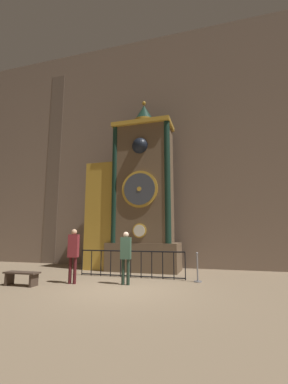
% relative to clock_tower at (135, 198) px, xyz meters
% --- Properties ---
extents(ground_plane, '(28.00, 28.00, 0.00)m').
position_rel_clock_tower_xyz_m(ground_plane, '(0.90, -4.03, -3.40)').
color(ground_plane, '#847056').
extents(cathedral_back_wall, '(24.00, 0.32, 13.07)m').
position_rel_clock_tower_xyz_m(cathedral_back_wall, '(0.81, 1.54, 3.13)').
color(cathedral_back_wall, '#7A6656').
rests_on(cathedral_back_wall, ground_plane).
extents(clock_tower, '(4.48, 1.83, 8.37)m').
position_rel_clock_tower_xyz_m(clock_tower, '(0.00, 0.00, 0.00)').
color(clock_tower, brown).
rests_on(clock_tower, ground_plane).
extents(railing_fence, '(4.29, 0.05, 1.02)m').
position_rel_clock_tower_xyz_m(railing_fence, '(0.47, -1.88, -2.84)').
color(railing_fence, black).
rests_on(railing_fence, ground_plane).
extents(visitor_near, '(0.37, 0.28, 1.84)m').
position_rel_clock_tower_xyz_m(visitor_near, '(-1.02, -3.65, -2.30)').
color(visitor_near, '#461518').
rests_on(visitor_near, ground_plane).
extents(visitor_far, '(0.36, 0.26, 1.74)m').
position_rel_clock_tower_xyz_m(visitor_far, '(0.78, -3.32, -2.36)').
color(visitor_far, '#213427').
rests_on(visitor_far, ground_plane).
extents(stanchion_post, '(0.28, 0.28, 1.03)m').
position_rel_clock_tower_xyz_m(stanchion_post, '(3.06, -2.14, -3.07)').
color(stanchion_post, gray).
rests_on(stanchion_post, ground_plane).
extents(visitor_bench, '(1.20, 0.40, 0.44)m').
position_rel_clock_tower_xyz_m(visitor_bench, '(-2.44, -4.41, -3.09)').
color(visitor_bench, '#423328').
rests_on(visitor_bench, ground_plane).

